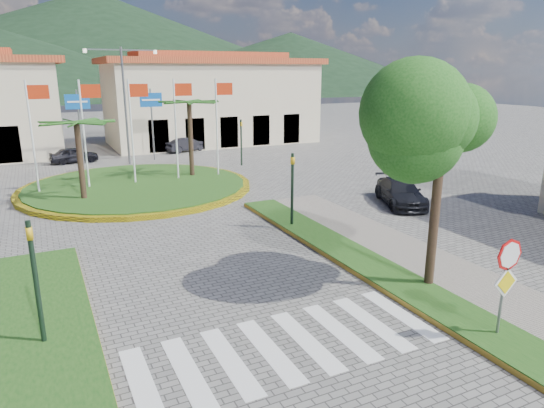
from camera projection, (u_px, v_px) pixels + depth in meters
name	position (u px, v px, depth m)	size (l,w,h in m)	color
sidewalk_right	(526.00, 326.00, 12.48)	(4.00, 28.00, 0.15)	gray
verge_right	(494.00, 336.00, 11.97)	(1.60, 28.00, 0.18)	#194614
crosswalk	(284.00, 346.00, 11.70)	(8.00, 3.00, 0.01)	silver
roundabout_island	(138.00, 186.00, 27.26)	(12.70, 12.70, 6.00)	yellow
stop_sign	(507.00, 273.00, 11.53)	(0.80, 0.11, 2.65)	slate
deciduous_tree	(444.00, 117.00, 13.52)	(3.60, 3.60, 6.80)	black
traffic_light_left	(35.00, 273.00, 11.16)	(0.15, 0.18, 3.20)	black
traffic_light_right	(292.00, 183.00, 20.02)	(0.15, 0.18, 3.20)	black
traffic_light_far	(241.00, 138.00, 33.64)	(0.18, 0.15, 3.20)	black
direction_sign_west	(79.00, 115.00, 33.30)	(1.60, 0.14, 5.20)	slate
direction_sign_east	(152.00, 112.00, 35.41)	(1.60, 0.14, 5.20)	slate
street_lamp_centre	(125.00, 100.00, 33.47)	(4.80, 0.16, 8.00)	slate
building_right	(211.00, 99.00, 44.36)	(19.08, 9.54, 8.05)	beige
hill_far_mid	(95.00, 42.00, 149.28)	(180.00, 180.00, 30.00)	black
hill_far_east	(291.00, 62.00, 152.42)	(120.00, 120.00, 18.00)	black
hill_near_back	(2.00, 64.00, 114.58)	(110.00, 110.00, 16.00)	black
car_dark_a	(74.00, 155.00, 35.00)	(1.33, 3.31, 1.13)	black
car_dark_b	(186.00, 144.00, 39.93)	(1.25, 3.58, 1.18)	black
car_side_right	(400.00, 192.00, 24.01)	(1.74, 4.29, 1.24)	black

